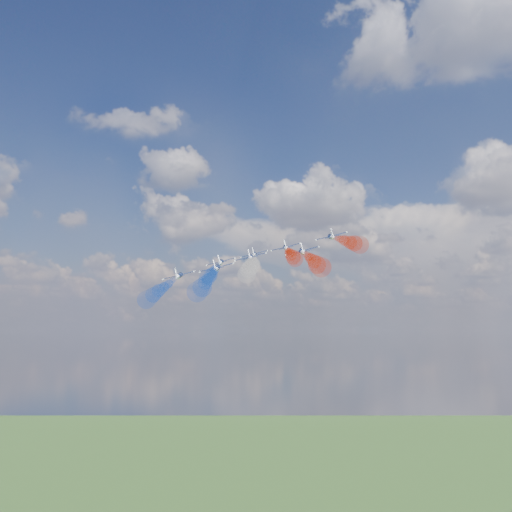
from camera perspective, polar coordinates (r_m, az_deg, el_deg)
The scene contains 16 objects.
jet_lead at distance 198.52m, azimuth -0.17°, elevation 0.16°, with size 9.70×12.13×3.23m, color black, non-canonical shape.
trail_lead at distance 171.08m, azimuth -0.26°, elevation -0.43°, with size 4.04×44.31×4.04m, color white, non-canonical shape.
jet_inner_left at distance 185.60m, azimuth -3.45°, elevation -0.61°, with size 9.70×12.13×3.23m, color black, non-canonical shape.
trail_inner_left at distance 158.26m, azimuth -4.12°, elevation -1.38°, with size 4.04×44.31×4.04m, color blue, non-canonical shape.
jet_inner_right at distance 183.92m, azimuth 2.93°, elevation 0.82°, with size 9.70×12.13×3.23m, color black, non-canonical shape.
trail_inner_right at distance 156.48m, azimuth 3.37°, elevation 0.29°, with size 4.04×44.31×4.04m, color red, non-canonical shape.
jet_outer_left at distance 170.99m, azimuth -7.54°, elevation -1.94°, with size 9.70×12.13×3.23m, color black, non-canonical shape.
trail_outer_left at distance 143.95m, azimuth -9.05°, elevation -3.04°, with size 4.04×44.31×4.04m, color blue, non-canonical shape.
jet_center_third at distance 168.42m, azimuth -0.52°, elevation -0.14°, with size 9.70×12.13×3.23m, color black, non-canonical shape.
trail_center_third at distance 140.99m, azimuth -0.71°, elevation -0.92°, with size 4.04×44.31×4.04m, color white, non-canonical shape.
jet_outer_right at distance 172.18m, azimuth 7.38°, elevation 1.88°, with size 9.70×12.13×3.23m, color black, non-canonical shape.
trail_outer_right at distance 144.93m, azimuth 8.70°, elevation 1.51°, with size 4.04×44.31×4.04m, color red, non-canonical shape.
jet_rear_left at distance 155.82m, azimuth -3.85°, elevation -1.20°, with size 9.70×12.13×3.23m, color black, non-canonical shape.
trail_rear_left at distance 128.53m, azimuth -4.76°, elevation -2.28°, with size 4.04×44.31×4.04m, color blue, non-canonical shape.
jet_rear_right at distance 157.96m, azimuth 4.55°, elevation 0.44°, with size 9.70×12.13×3.23m, color black, non-canonical shape.
trail_rear_right at distance 130.59m, azimuth 5.42°, elevation -0.28°, with size 4.04×44.31×4.04m, color red, non-canonical shape.
Camera 1 is at (117.74, -137.01, 145.25)m, focal length 40.69 mm.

